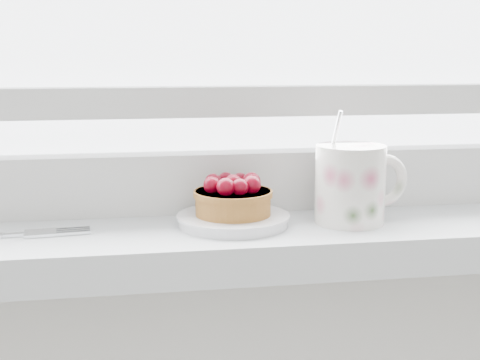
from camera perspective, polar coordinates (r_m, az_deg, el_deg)
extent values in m
cube|color=silver|center=(0.75, -1.74, -5.20)|extent=(1.60, 0.20, 0.04)
cube|color=silver|center=(0.80, -2.45, -0.05)|extent=(1.30, 0.05, 0.07)
cube|color=silver|center=(0.79, -2.51, 6.72)|extent=(1.30, 0.04, 0.04)
cylinder|color=silver|center=(0.73, -0.59, -3.42)|extent=(0.12, 0.12, 0.01)
cylinder|color=brown|center=(0.73, -0.60, -1.94)|extent=(0.08, 0.08, 0.03)
cylinder|color=brown|center=(0.73, -0.60, -1.15)|extent=(0.09, 0.09, 0.01)
sphere|color=#4E000B|center=(0.72, -0.60, -0.28)|extent=(0.02, 0.02, 0.02)
sphere|color=#4E000B|center=(0.73, 0.98, -0.11)|extent=(0.02, 0.02, 0.02)
sphere|color=#4E000B|center=(0.75, 0.01, -0.02)|extent=(0.02, 0.02, 0.02)
sphere|color=#4E000B|center=(0.75, -1.21, 0.01)|extent=(0.02, 0.02, 0.02)
sphere|color=#4E000B|center=(0.73, -2.31, -0.16)|extent=(0.02, 0.02, 0.02)
sphere|color=#4E000B|center=(0.72, -2.42, -0.43)|extent=(0.02, 0.02, 0.02)
sphere|color=#4E000B|center=(0.70, -1.24, -0.62)|extent=(0.02, 0.02, 0.02)
sphere|color=#4E000B|center=(0.71, -0.01, -0.62)|extent=(0.02, 0.02, 0.02)
sphere|color=#4E000B|center=(0.71, 1.01, -0.42)|extent=(0.02, 0.02, 0.02)
cylinder|color=silver|center=(0.75, 9.37, -0.37)|extent=(0.09, 0.09, 0.09)
cylinder|color=black|center=(0.74, 9.47, 2.66)|extent=(0.07, 0.07, 0.01)
torus|color=silver|center=(0.77, 12.15, -0.04)|extent=(0.06, 0.02, 0.06)
cylinder|color=silver|center=(0.75, 8.16, 3.91)|extent=(0.01, 0.02, 0.05)
cube|color=silver|center=(0.73, -18.72, -4.45)|extent=(0.02, 0.01, 0.00)
cube|color=silver|center=(0.73, -16.68, -4.36)|extent=(0.03, 0.03, 0.00)
cube|color=silver|center=(0.72, -14.10, -4.45)|extent=(0.04, 0.01, 0.00)
cube|color=silver|center=(0.72, -14.11, -4.30)|extent=(0.04, 0.01, 0.00)
cube|color=silver|center=(0.73, -14.12, -4.17)|extent=(0.04, 0.01, 0.00)
cube|color=silver|center=(0.74, -14.13, -4.03)|extent=(0.04, 0.01, 0.00)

